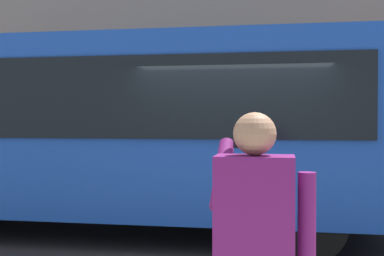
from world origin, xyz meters
name	(u,v)px	position (x,y,z in m)	size (l,w,h in m)	color
ground_plane	(237,246)	(0.00, 0.00, 0.00)	(60.00, 60.00, 0.00)	#232326
red_bus	(111,127)	(2.07, -0.53, 1.68)	(9.05, 2.54, 3.08)	#1947AD
pedestrian_photographer	(255,251)	(-0.47, 4.50, 1.14)	(0.53, 0.52, 1.70)	#1E2347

